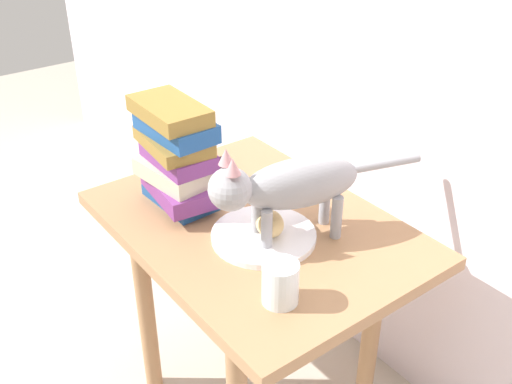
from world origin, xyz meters
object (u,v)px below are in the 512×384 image
object	(u,v)px
plate	(264,236)
candle_jar	(280,285)
side_table	(256,254)
bread_roll	(270,224)
book_stack	(176,155)
cat	(287,186)
tv_remote	(229,173)

from	to	relation	value
plate	candle_jar	size ratio (longest dim) A/B	2.69
side_table	candle_jar	distance (m)	0.30
plate	candle_jar	world-z (taller)	candle_jar
bread_roll	candle_jar	size ratio (longest dim) A/B	0.94
plate	candle_jar	xyz separation A→B (m)	(0.18, -0.10, 0.03)
book_stack	plate	bearing A→B (deg)	16.51
bread_roll	candle_jar	xyz separation A→B (m)	(0.17, -0.11, -0.00)
plate	cat	xyz separation A→B (m)	(0.03, 0.04, 0.13)
side_table	book_stack	xyz separation A→B (m)	(-0.18, -0.09, 0.22)
bread_roll	book_stack	bearing A→B (deg)	-161.99
bread_roll	book_stack	world-z (taller)	book_stack
book_stack	candle_jar	world-z (taller)	book_stack
side_table	book_stack	world-z (taller)	book_stack
plate	tv_remote	bearing A→B (deg)	159.94
book_stack	cat	bearing A→B (deg)	22.05
cat	bread_roll	bearing A→B (deg)	-125.60
side_table	candle_jar	xyz separation A→B (m)	(0.24, -0.13, 0.13)
candle_jar	tv_remote	bearing A→B (deg)	156.12
bread_roll	book_stack	xyz separation A→B (m)	(-0.25, -0.08, 0.09)
plate	bread_roll	size ratio (longest dim) A/B	2.85
side_table	plate	bearing A→B (deg)	-22.13
candle_jar	tv_remote	distance (m)	0.50
cat	book_stack	distance (m)	0.29
plate	tv_remote	world-z (taller)	tv_remote
cat	tv_remote	distance (m)	0.33
book_stack	tv_remote	xyz separation A→B (m)	(-0.04, 0.17, -0.12)
bread_roll	side_table	bearing A→B (deg)	167.88
side_table	plate	world-z (taller)	plate
candle_jar	bread_roll	bearing A→B (deg)	147.20
side_table	bread_roll	size ratio (longest dim) A/B	9.25
bread_roll	candle_jar	world-z (taller)	candle_jar
bread_roll	cat	bearing A→B (deg)	54.40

